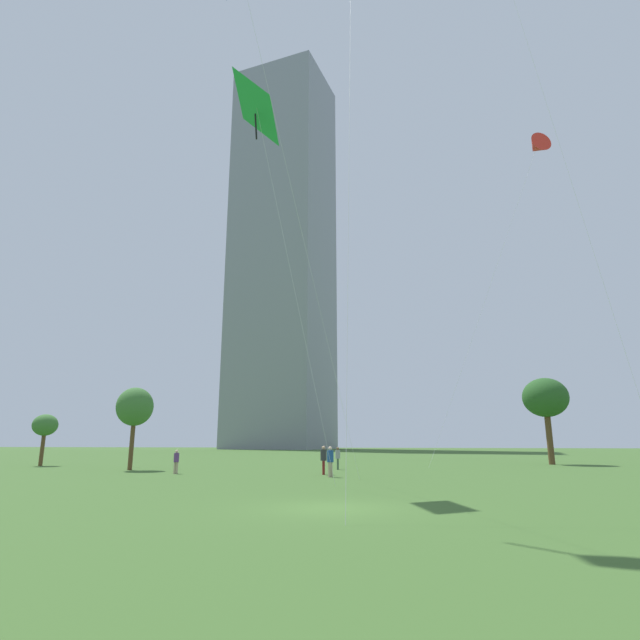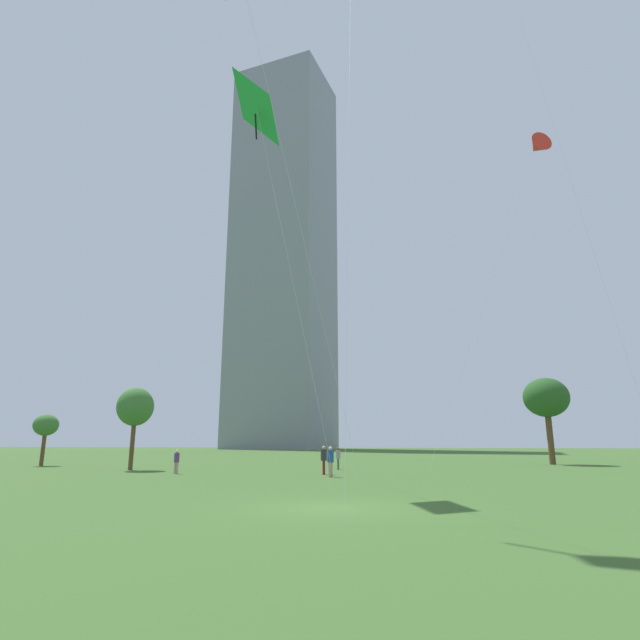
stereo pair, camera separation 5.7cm
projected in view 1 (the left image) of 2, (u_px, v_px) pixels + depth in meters
The scene contains 11 objects.
ground at pixel (330, 508), 16.42m from camera, with size 280.00×280.00×0.00m, color #3D6028.
person_standing_0 at pixel (330, 459), 30.53m from camera, with size 0.40×0.40×1.79m.
person_standing_1 at pixel (324, 458), 32.72m from camera, with size 0.40×0.40×1.80m.
person_standing_2 at pixel (176, 460), 33.53m from camera, with size 0.34×0.34×1.54m.
person_standing_3 at pixel (338, 457), 38.39m from camera, with size 0.37×0.37×1.65m.
kite_flying_0 at pixel (257, 109), 29.60m from camera, with size 6.09×3.19×22.51m.
kite_flying_1 at pixel (537, 146), 46.42m from camera, with size 12.44×2.53×29.52m.
park_tree_0 at pixel (135, 407), 38.46m from camera, with size 2.74×2.74×6.09m.
park_tree_1 at pixel (45, 426), 44.53m from camera, with size 2.10×2.10×4.40m.
park_tree_2 at pixel (545, 398), 47.63m from camera, with size 4.14×4.14×7.92m.
distant_highrise_0 at pixel (283, 251), 143.07m from camera, with size 24.33×21.19×108.79m, color gray.
Camera 1 is at (2.32, -17.24, 2.14)m, focal length 28.40 mm.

